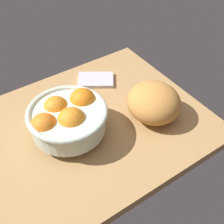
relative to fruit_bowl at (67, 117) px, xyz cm
name	(u,v)px	position (x,y,z in cm)	size (l,w,h in cm)	color
ground_plane	(88,129)	(-6.01, 0.54, -7.99)	(71.50, 56.44, 3.00)	#AB814E
fruit_bowl	(67,117)	(0.00, 0.00, 0.00)	(22.66, 22.66, 11.38)	silver
bread_loaf	(154,102)	(-25.01, 8.17, -1.07)	(16.68, 16.09, 10.85)	#C8853E
napkin_folded	(96,80)	(-19.38, -16.24, -5.88)	(12.43, 8.12, 1.22)	#BDB8C4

